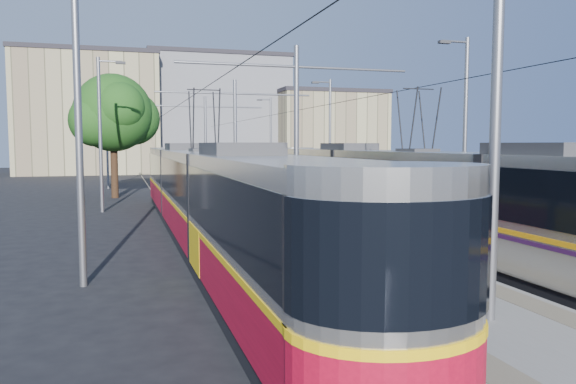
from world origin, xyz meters
name	(u,v)px	position (x,y,z in m)	size (l,w,h in m)	color
ground	(390,284)	(0.00, 0.00, 0.00)	(160.00, 160.00, 0.00)	black
platform	(247,207)	(0.00, 17.00, 0.15)	(4.00, 50.00, 0.30)	gray
tactile_strip_left	(220,205)	(-1.45, 17.00, 0.30)	(0.70, 50.00, 0.01)	gray
tactile_strip_right	(272,203)	(1.45, 17.00, 0.30)	(0.70, 50.00, 0.01)	gray
rails	(247,209)	(0.00, 17.00, 0.02)	(8.71, 70.00, 0.03)	gray
track_arrow	(290,336)	(-3.60, -3.00, 0.01)	(1.20, 5.00, 0.01)	silver
tram_left	(205,195)	(-3.60, 7.63, 1.71)	(2.43, 30.97, 5.50)	black
tram_right	(416,192)	(3.60, 5.11, 1.86)	(2.43, 31.45, 5.50)	black
catenary	(259,124)	(0.00, 14.15, 4.52)	(9.20, 70.00, 7.00)	slate
street_lamps	(232,134)	(0.00, 21.00, 4.18)	(15.18, 38.22, 8.00)	slate
shelter	(264,188)	(0.04, 13.23, 1.46)	(0.96, 1.17, 2.22)	black
tree	(118,115)	(-6.59, 26.17, 5.49)	(5.59, 5.17, 8.12)	#382314
building_left	(89,114)	(-10.00, 60.00, 7.22)	(16.32, 12.24, 14.41)	tan
building_centre	(215,114)	(6.00, 64.00, 7.61)	(18.36, 14.28, 15.21)	slate
building_right	(326,131)	(20.00, 58.00, 5.28)	(14.28, 10.20, 10.54)	tan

